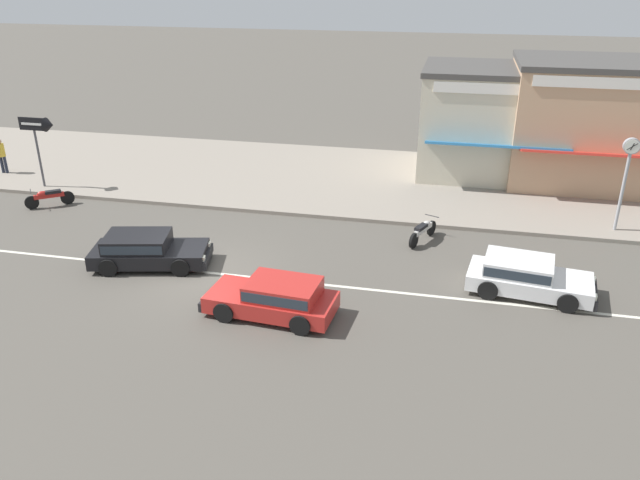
{
  "coord_description": "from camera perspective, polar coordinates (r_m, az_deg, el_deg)",
  "views": [
    {
      "loc": [
        7.86,
        -17.06,
        9.32
      ],
      "look_at": [
        3.71,
        1.63,
        0.8
      ],
      "focal_mm": 35.0,
      "sensor_mm": 36.0,
      "label": 1
    }
  ],
  "objects": [
    {
      "name": "motorcycle_0",
      "position": [
        28.32,
        -23.55,
        3.63
      ],
      "size": [
        1.6,
        1.28,
        0.8
      ],
      "color": "black",
      "rests_on": "ground"
    },
    {
      "name": "shopfront_mid_block",
      "position": [
        30.71,
        22.6,
        10.01
      ],
      "size": [
        6.03,
        6.3,
        5.38
      ],
      "color": "tan",
      "rests_on": "kerb_strip"
    },
    {
      "name": "lane_centre_stripe",
      "position": [
        20.97,
        -10.93,
        -2.86
      ],
      "size": [
        50.4,
        0.14,
        0.01
      ],
      "primitive_type": "cube",
      "color": "silver",
      "rests_on": "ground"
    },
    {
      "name": "motorcycle_1",
      "position": [
        22.98,
        9.42,
        0.87
      ],
      "size": [
        0.96,
        1.86,
        0.8
      ],
      "color": "black",
      "rests_on": "ground"
    },
    {
      "name": "hatchback_black_2",
      "position": [
        21.6,
        -15.67,
        -0.81
      ],
      "size": [
        4.14,
        2.45,
        1.1
      ],
      "color": "black",
      "rests_on": "ground"
    },
    {
      "name": "ground_plane",
      "position": [
        20.97,
        -10.93,
        -2.87
      ],
      "size": [
        160.0,
        160.0,
        0.0
      ],
      "primitive_type": "plane",
      "color": "#544F47"
    },
    {
      "name": "pedestrian_mid_kerb",
      "position": [
        33.3,
        -27.11,
        7.06
      ],
      "size": [
        0.34,
        0.34,
        1.63
      ],
      "color": "#232838",
      "rests_on": "kerb_strip"
    },
    {
      "name": "arrow_signboard",
      "position": [
        29.69,
        -23.88,
        9.26
      ],
      "size": [
        1.66,
        0.61,
        3.14
      ],
      "color": "#4C4C51",
      "rests_on": "kerb_strip"
    },
    {
      "name": "hatchback_white_0",
      "position": [
        20.09,
        18.28,
        -3.08
      ],
      "size": [
        3.95,
        2.17,
        1.1
      ],
      "color": "white",
      "rests_on": "ground"
    },
    {
      "name": "kerb_strip",
      "position": [
        30.04,
        -3.28,
        6.03
      ],
      "size": [
        68.0,
        10.0,
        0.15
      ],
      "primitive_type": "cube",
      "color": "gray",
      "rests_on": "ground"
    },
    {
      "name": "street_clock",
      "position": [
        25.15,
        26.33,
        6.23
      ],
      "size": [
        0.58,
        0.22,
        3.52
      ],
      "color": "#9E9EA3",
      "rests_on": "kerb_strip"
    },
    {
      "name": "hatchback_red_3",
      "position": [
        17.93,
        -4.1,
        -5.22
      ],
      "size": [
        3.9,
        1.95,
        1.1
      ],
      "color": "red",
      "rests_on": "ground"
    },
    {
      "name": "shopfront_corner_warung",
      "position": [
        30.6,
        15.75,
        10.45
      ],
      "size": [
        6.84,
        6.03,
        4.92
      ],
      "color": "beige",
      "rests_on": "kerb_strip"
    }
  ]
}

